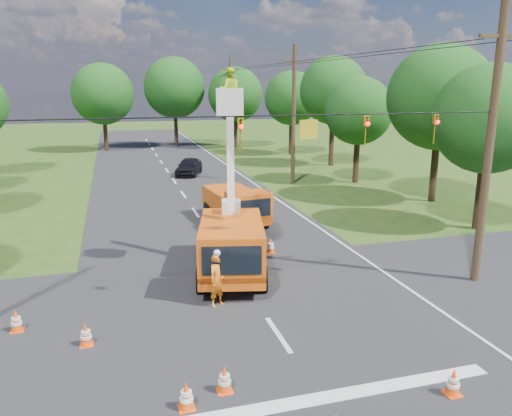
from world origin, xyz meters
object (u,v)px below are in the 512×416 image
object	(u,v)px
traffic_cone_5	(16,321)
distant_car	(189,166)
bucket_truck	(231,234)
tree_right_d	(333,90)
traffic_cone_2	(271,246)
tree_far_b	(174,88)
tree_right_e	(292,98)
traffic_cone_3	(245,224)
tree_right_a	(488,119)
tree_far_c	(235,95)
tree_far_a	(103,94)
traffic_cone_8	(225,379)
pole_right_far	(231,104)
tree_right_b	(440,98)
ground_worker	(217,280)
traffic_cone_4	(86,335)
pole_right_mid	(294,114)
traffic_cone_0	(186,396)
pole_right_near	(489,146)
traffic_cone_7	(271,195)
tree_right_c	(359,111)
traffic_cone_1	(453,382)
second_truck	(236,204)

from	to	relation	value
traffic_cone_5	distant_car	bearing A→B (deg)	70.32
bucket_truck	tree_right_d	bearing A→B (deg)	70.96
traffic_cone_2	tree_far_b	distance (m)	40.42
tree_right_e	traffic_cone_3	bearing A→B (deg)	-114.55
tree_right_e	traffic_cone_5	bearing A→B (deg)	-121.57
tree_right_a	tree_far_c	bearing A→B (deg)	96.34
tree_right_e	tree_far_a	world-z (taller)	tree_far_a
traffic_cone_3	tree_right_d	world-z (taller)	tree_right_d
traffic_cone_8	tree_right_a	size ratio (longest dim) A/B	0.09
pole_right_far	tree_right_b	size ratio (longest dim) A/B	1.04
bucket_truck	ground_worker	bearing A→B (deg)	-99.33
traffic_cone_4	pole_right_mid	world-z (taller)	pole_right_mid
traffic_cone_0	traffic_cone_4	distance (m)	4.31
pole_right_near	tree_right_b	distance (m)	13.71
traffic_cone_5	traffic_cone_7	bearing A→B (deg)	48.88
ground_worker	tree_right_c	xyz separation A→B (m)	(14.49, 18.47, 4.38)
pole_right_mid	tree_right_d	bearing A→B (deg)	48.01
tree_far_a	traffic_cone_8	bearing A→B (deg)	-86.52
traffic_cone_3	traffic_cone_5	xyz separation A→B (m)	(-9.29, -8.40, 0.00)
ground_worker	tree_far_a	xyz separation A→B (m)	(-3.71, 42.47, 5.25)
tree_right_e	pole_right_mid	bearing A→B (deg)	-109.46
ground_worker	pole_right_far	xyz separation A→B (m)	(9.79, 39.47, 4.17)
pole_right_near	tree_right_c	size ratio (longest dim) A/B	1.28
tree_right_d	tree_far_b	size ratio (longest dim) A/B	0.94
distant_car	traffic_cone_5	xyz separation A→B (m)	(-8.99, -25.14, -0.34)
bucket_truck	tree_far_a	xyz separation A→B (m)	(-4.84, 39.74, 4.55)
bucket_truck	traffic_cone_5	world-z (taller)	bucket_truck
traffic_cone_0	tree_right_e	world-z (taller)	tree_right_e
pole_right_mid	pole_right_far	bearing A→B (deg)	90.00
pole_right_far	tree_far_a	distance (m)	13.87
distant_car	traffic_cone_4	size ratio (longest dim) A/B	5.79
pole_right_near	tree_right_e	world-z (taller)	pole_right_near
traffic_cone_1	traffic_cone_4	world-z (taller)	same
bucket_truck	tree_far_a	bearing A→B (deg)	110.12
second_truck	pole_right_mid	bearing A→B (deg)	48.50
traffic_cone_3	pole_right_mid	xyz separation A→B (m)	(6.66, 11.19, 4.75)
pole_right_mid	tree_right_e	xyz separation A→B (m)	(5.30, 15.00, 0.70)
bucket_truck	second_truck	world-z (taller)	bucket_truck
bucket_truck	tree_right_a	xyz separation A→B (m)	(13.66, 2.74, 3.93)
traffic_cone_5	bucket_truck	bearing A→B (deg)	21.34
second_truck	tree_right_e	world-z (taller)	tree_right_e
traffic_cone_1	traffic_cone_8	world-z (taller)	same
bucket_truck	traffic_cone_1	bearing A→B (deg)	-57.40
traffic_cone_1	second_truck	bearing A→B (deg)	94.69
pole_right_near	tree_far_a	distance (m)	45.08
ground_worker	tree_right_b	bearing A→B (deg)	1.21
traffic_cone_1	tree_right_d	distance (m)	35.49
second_truck	traffic_cone_5	distance (m)	13.51
tree_right_c	tree_far_c	world-z (taller)	tree_far_c
traffic_cone_7	pole_right_far	size ratio (longest dim) A/B	0.07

